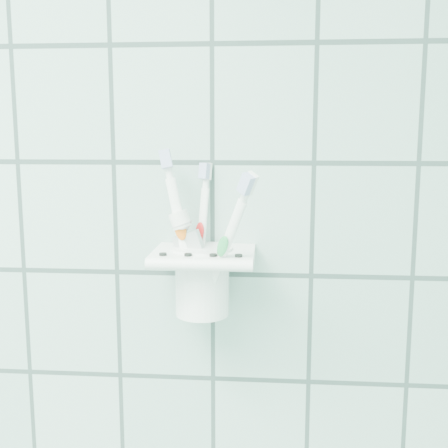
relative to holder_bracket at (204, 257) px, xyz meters
name	(u,v)px	position (x,y,z in m)	size (l,w,h in m)	color
holder_bracket	(204,257)	(0.00, 0.00, 0.00)	(0.13, 0.11, 0.04)	white
cup	(202,278)	(0.00, 0.00, -0.03)	(0.08, 0.08, 0.09)	white
toothbrush_pink	(197,230)	(-0.01, -0.01, 0.04)	(0.05, 0.04, 0.21)	white
toothbrush_blue	(195,235)	(-0.01, 0.01, 0.03)	(0.03, 0.04, 0.19)	white
toothbrush_orange	(201,230)	(0.00, 0.00, 0.04)	(0.07, 0.08, 0.20)	white
toothpaste_tube	(211,251)	(0.01, 0.00, 0.01)	(0.07, 0.03, 0.14)	silver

